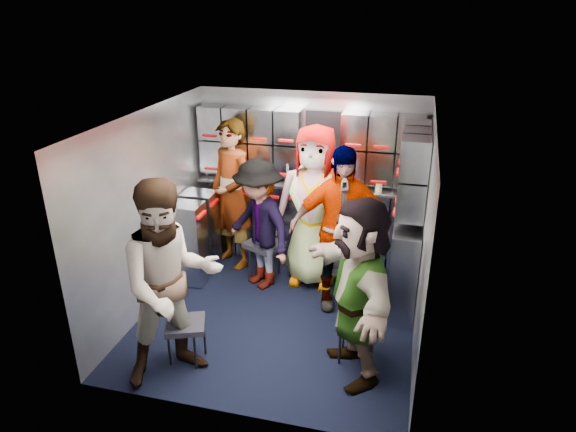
% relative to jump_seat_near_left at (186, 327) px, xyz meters
% --- Properties ---
extents(floor, '(3.00, 3.00, 0.00)m').
position_rel_jump_seat_near_left_xyz_m(floor, '(0.63, 0.96, -0.36)').
color(floor, black).
rests_on(floor, ground).
extents(wall_back, '(2.80, 0.04, 2.10)m').
position_rel_jump_seat_near_left_xyz_m(wall_back, '(0.63, 2.46, 0.69)').
color(wall_back, gray).
rests_on(wall_back, ground).
extents(wall_left, '(0.04, 3.00, 2.10)m').
position_rel_jump_seat_near_left_xyz_m(wall_left, '(-0.77, 0.96, 0.69)').
color(wall_left, gray).
rests_on(wall_left, ground).
extents(wall_right, '(0.04, 3.00, 2.10)m').
position_rel_jump_seat_near_left_xyz_m(wall_right, '(2.03, 0.96, 0.69)').
color(wall_right, gray).
rests_on(wall_right, ground).
extents(ceiling, '(2.80, 3.00, 0.02)m').
position_rel_jump_seat_near_left_xyz_m(ceiling, '(0.63, 0.96, 1.74)').
color(ceiling, silver).
rests_on(ceiling, wall_back).
extents(cart_bank_back, '(2.68, 0.38, 0.99)m').
position_rel_jump_seat_near_left_xyz_m(cart_bank_back, '(0.63, 2.25, 0.13)').
color(cart_bank_back, '#9399A1').
rests_on(cart_bank_back, ground).
extents(cart_bank_left, '(0.38, 0.76, 0.99)m').
position_rel_jump_seat_near_left_xyz_m(cart_bank_left, '(-0.56, 1.52, 0.13)').
color(cart_bank_left, '#9399A1').
rests_on(cart_bank_left, ground).
extents(counter, '(2.68, 0.42, 0.03)m').
position_rel_jump_seat_near_left_xyz_m(counter, '(0.63, 2.25, 0.65)').
color(counter, '#B6B8BD').
rests_on(counter, cart_bank_back).
extents(locker_bank_back, '(2.68, 0.28, 0.82)m').
position_rel_jump_seat_near_left_xyz_m(locker_bank_back, '(0.63, 2.31, 1.13)').
color(locker_bank_back, '#9399A1').
rests_on(locker_bank_back, wall_back).
extents(locker_bank_right, '(0.28, 1.00, 0.82)m').
position_rel_jump_seat_near_left_xyz_m(locker_bank_right, '(1.88, 1.66, 1.13)').
color(locker_bank_right, '#9399A1').
rests_on(locker_bank_right, wall_right).
extents(right_cabinet, '(0.28, 1.20, 1.00)m').
position_rel_jump_seat_near_left_xyz_m(right_cabinet, '(1.88, 1.56, 0.14)').
color(right_cabinet, '#9399A1').
rests_on(right_cabinet, ground).
extents(coffee_niche, '(0.46, 0.16, 0.84)m').
position_rel_jump_seat_near_left_xyz_m(coffee_niche, '(0.81, 2.37, 1.11)').
color(coffee_niche, black).
rests_on(coffee_niche, wall_back).
extents(red_latch_strip, '(2.60, 0.02, 0.03)m').
position_rel_jump_seat_near_left_xyz_m(red_latch_strip, '(0.63, 2.05, 0.52)').
color(red_latch_strip, '#B90304').
rests_on(red_latch_strip, cart_bank_back).
extents(jump_seat_near_left, '(0.44, 0.43, 0.41)m').
position_rel_jump_seat_near_left_xyz_m(jump_seat_near_left, '(0.00, 0.00, 0.00)').
color(jump_seat_near_left, black).
rests_on(jump_seat_near_left, ground).
extents(jump_seat_mid_left, '(0.50, 0.49, 0.46)m').
position_rel_jump_seat_near_left_xyz_m(jump_seat_mid_left, '(0.25, 1.66, 0.04)').
color(jump_seat_mid_left, black).
rests_on(jump_seat_mid_left, ground).
extents(jump_seat_center, '(0.40, 0.38, 0.45)m').
position_rel_jump_seat_near_left_xyz_m(jump_seat_center, '(0.83, 1.90, 0.04)').
color(jump_seat_center, black).
rests_on(jump_seat_center, ground).
extents(jump_seat_mid_right, '(0.37, 0.35, 0.41)m').
position_rel_jump_seat_near_left_xyz_m(jump_seat_mid_right, '(1.19, 1.47, -0.00)').
color(jump_seat_mid_right, black).
rests_on(jump_seat_mid_right, ground).
extents(jump_seat_near_right, '(0.39, 0.37, 0.45)m').
position_rel_jump_seat_near_left_xyz_m(jump_seat_near_right, '(1.51, 0.40, 0.03)').
color(jump_seat_near_right, black).
rests_on(jump_seat_near_right, ground).
extents(attendant_standing, '(0.80, 0.72, 1.84)m').
position_rel_jump_seat_near_left_xyz_m(attendant_standing, '(-0.22, 1.90, 0.56)').
color(attendant_standing, black).
rests_on(attendant_standing, ground).
extents(attendant_arc_a, '(1.13, 1.11, 1.83)m').
position_rel_jump_seat_near_left_xyz_m(attendant_arc_a, '(0.00, -0.18, 0.56)').
color(attendant_arc_a, black).
rests_on(attendant_arc_a, ground).
extents(attendant_arc_b, '(1.12, 1.04, 1.52)m').
position_rel_jump_seat_near_left_xyz_m(attendant_arc_b, '(0.25, 1.48, 0.40)').
color(attendant_arc_b, black).
rests_on(attendant_arc_b, ground).
extents(attendant_arc_c, '(0.95, 0.64, 1.88)m').
position_rel_jump_seat_near_left_xyz_m(attendant_arc_c, '(0.83, 1.72, 0.58)').
color(attendant_arc_c, black).
rests_on(attendant_arc_c, ground).
extents(attendant_arc_d, '(1.13, 0.70, 1.79)m').
position_rel_jump_seat_near_left_xyz_m(attendant_arc_d, '(1.19, 1.29, 0.53)').
color(attendant_arc_d, black).
rests_on(attendant_arc_d, ground).
extents(attendant_arc_e, '(1.14, 1.61, 1.68)m').
position_rel_jump_seat_near_left_xyz_m(attendant_arc_e, '(1.51, 0.22, 0.48)').
color(attendant_arc_e, black).
rests_on(attendant_arc_e, ground).
extents(bottle_left, '(0.07, 0.07, 0.25)m').
position_rel_jump_seat_near_left_xyz_m(bottle_left, '(0.40, 2.20, 0.79)').
color(bottle_left, white).
rests_on(bottle_left, counter).
extents(bottle_mid, '(0.06, 0.06, 0.22)m').
position_rel_jump_seat_near_left_xyz_m(bottle_mid, '(0.42, 2.20, 0.78)').
color(bottle_mid, white).
rests_on(bottle_mid, counter).
extents(bottle_right, '(0.07, 0.07, 0.25)m').
position_rel_jump_seat_near_left_xyz_m(bottle_right, '(0.87, 2.20, 0.79)').
color(bottle_right, white).
rests_on(bottle_right, counter).
extents(cup_left, '(0.08, 0.08, 0.11)m').
position_rel_jump_seat_near_left_xyz_m(cup_left, '(0.05, 2.19, 0.72)').
color(cup_left, tan).
rests_on(cup_left, counter).
extents(cup_right, '(0.08, 0.08, 0.10)m').
position_rel_jump_seat_near_left_xyz_m(cup_right, '(1.50, 2.19, 0.72)').
color(cup_right, tan).
rests_on(cup_right, counter).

